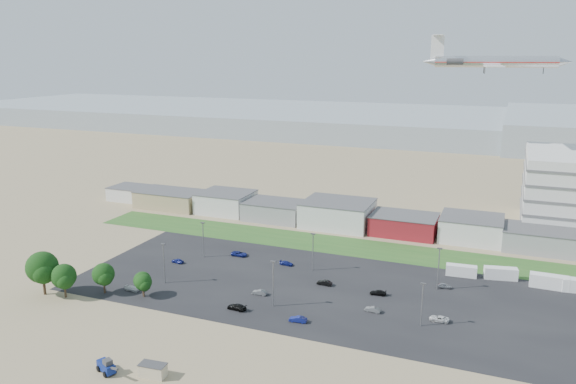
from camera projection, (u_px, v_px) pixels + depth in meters
The scene contains 34 objects.
ground at pixel (267, 320), 119.25m from camera, with size 700.00×700.00×0.00m, color #877656.
parking_lot at pixel (319, 288), 135.47m from camera, with size 120.00×50.00×0.01m, color black.
grass_strip at pixel (338, 245), 166.13m from camera, with size 160.00×16.00×0.02m, color #275720.
hills_backdrop at pixel (505, 130), 387.69m from camera, with size 700.00×200.00×9.00m, color gray, non-canonical shape.
building_row at pixel (306, 210), 188.46m from camera, with size 170.00×20.00×8.00m, color silver, non-canonical shape.
portable_shed at pixel (153, 370), 97.94m from camera, with size 4.77×2.48×2.41m, color #C1B492, non-canonical shape.
telehandler at pixel (106, 365), 99.18m from camera, with size 6.71×2.24×2.79m, color navy, non-canonical shape.
box_trailer_a at pixel (461, 271), 142.63m from camera, with size 7.55×2.36×2.83m, color silver, non-canonical shape.
box_trailer_b at pixel (501, 273), 140.67m from camera, with size 7.99×2.50×2.99m, color silver, non-canonical shape.
box_trailer_c at pixel (549, 282), 135.18m from camera, with size 8.76×2.74×3.29m, color silver, non-canonical shape.
tree_far_left at pixel (43, 271), 130.52m from camera, with size 7.93×7.93×11.89m, color black, non-canonical shape.
tree_left at pixel (64, 279), 129.22m from camera, with size 6.12×6.12×9.18m, color black, non-canonical shape.
tree_mid at pixel (104, 276), 131.71m from camera, with size 5.57×5.57×8.35m, color black, non-canonical shape.
tree_right at pixel (142, 282), 130.45m from camera, with size 4.43×4.43×6.64m, color black, non-canonical shape.
tree_near at pixel (143, 284), 129.77m from camera, with size 4.28×4.28×6.43m, color black, non-canonical shape.
lightpole_front_l at pixel (164, 263), 137.40m from camera, with size 1.20×0.50×10.16m, color slate, non-canonical shape.
lightpole_front_m at pixel (273, 284), 124.44m from camera, with size 1.26×0.53×10.73m, color slate, non-canonical shape.
lightpole_front_r at pixel (422, 305), 115.48m from camera, with size 1.12×0.47×9.49m, color slate, non-canonical shape.
lightpole_back_l at pixel (203, 240), 155.18m from camera, with size 1.18×0.49×10.02m, color slate, non-canonical shape.
lightpole_back_m at pixel (313, 252), 145.52m from camera, with size 1.19×0.49×10.08m, color slate, non-canonical shape.
lightpole_back_r at pixel (438, 269), 133.45m from camera, with size 1.23×0.51×10.49m, color slate, non-canonical shape.
airliner at pixel (495, 62), 182.78m from camera, with size 46.60×31.77×13.77m, color silver, non-canonical shape.
parked_car_0 at pixel (439, 319), 118.46m from camera, with size 1.92×4.17×1.16m, color silver.
parked_car_1 at pixel (373, 309), 122.80m from camera, with size 1.24×3.57×1.18m, color #595B5E.
parked_car_3 at pixel (237, 307), 123.81m from camera, with size 1.84×4.52×1.31m, color black.
parked_car_4 at pixel (260, 292), 131.61m from camera, with size 1.25×3.59×1.18m, color #595B5E.
parked_car_5 at pixel (178, 261), 151.72m from camera, with size 1.41×3.50×1.19m, color navy.
parked_car_6 at pixel (286, 263), 150.13m from camera, with size 1.54×3.78×1.10m, color navy.
parked_car_7 at pixel (324, 283), 137.10m from camera, with size 1.30×3.74×1.23m, color black.
parked_car_8 at pixel (444, 286), 135.35m from camera, with size 1.44×3.59×1.22m, color #A5A5AA.
parked_car_9 at pixel (239, 254), 156.94m from camera, with size 2.13×4.62×1.28m, color navy.
parked_car_10 at pixel (132, 288), 133.91m from camera, with size 1.56×3.83×1.11m, color silver.
parked_car_12 at pixel (378, 293), 131.48m from camera, with size 1.58×3.89×1.13m, color black.
parked_car_13 at pixel (298, 319), 118.11m from camera, with size 1.33×3.82×1.26m, color navy.
Camera 1 is at (44.90, -99.84, 54.73)m, focal length 35.00 mm.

